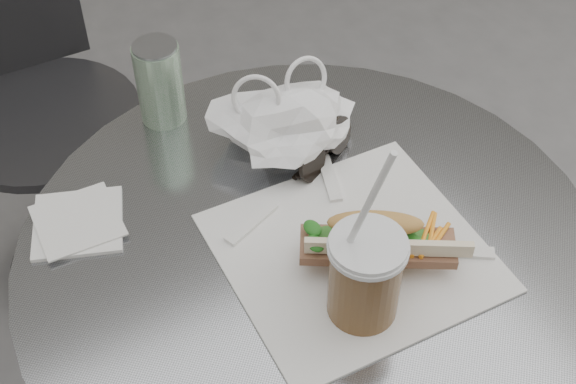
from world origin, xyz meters
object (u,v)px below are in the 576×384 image
cafe_table (308,360)px  iced_coffee (365,276)px  drink_can (160,82)px  banh_mi (376,242)px  sunglasses (324,151)px  chair_far (52,155)px

cafe_table → iced_coffee: 0.36m
iced_coffee → drink_can: (-0.06, 0.44, 0.00)m
banh_mi → sunglasses: size_ratio=2.02×
banh_mi → iced_coffee: 0.08m
iced_coffee → chair_far: bearing=100.2°
chair_far → drink_can: size_ratio=5.77×
banh_mi → drink_can: drink_can is taller
chair_far → iced_coffee: bearing=102.9°
chair_far → sunglasses: sunglasses is taller
iced_coffee → banh_mi: bearing=43.6°
cafe_table → banh_mi: size_ratio=3.12×
chair_far → sunglasses: (0.26, -0.66, 0.43)m
cafe_table → banh_mi: bearing=-51.1°
iced_coffee → drink_can: bearing=97.3°
chair_far → sunglasses: 0.83m
banh_mi → iced_coffee: size_ratio=0.92×
cafe_table → chair_far: bearing=101.8°
chair_far → sunglasses: bearing=114.0°
cafe_table → chair_far: 0.81m
banh_mi → iced_coffee: bearing=-103.9°
cafe_table → chair_far: (-0.16, 0.79, -0.13)m
chair_far → drink_can: drink_can is taller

